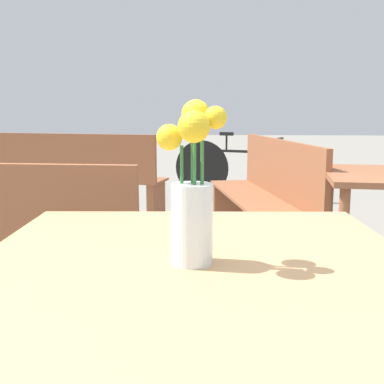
{
  "coord_description": "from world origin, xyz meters",
  "views": [
    {
      "loc": [
        0.05,
        -0.96,
        1.05
      ],
      "look_at": [
        -0.01,
        -0.02,
        0.89
      ],
      "focal_mm": 45.0,
      "sensor_mm": 36.0,
      "label": 1
    }
  ],
  "objects_px": {
    "table_front": "(195,302)",
    "flower_vase": "(192,200)",
    "bench_far": "(79,177)",
    "bicycle": "(241,169)",
    "bench_middle": "(267,195)"
  },
  "relations": [
    {
      "from": "flower_vase",
      "to": "bicycle",
      "type": "xyz_separation_m",
      "value": [
        0.3,
        4.83,
        -0.51
      ]
    },
    {
      "from": "bench_middle",
      "to": "bench_far",
      "type": "height_order",
      "value": "same"
    },
    {
      "from": "bench_far",
      "to": "table_front",
      "type": "bearing_deg",
      "value": -69.52
    },
    {
      "from": "bench_middle",
      "to": "bicycle",
      "type": "xyz_separation_m",
      "value": [
        -0.08,
        2.42,
        -0.11
      ]
    },
    {
      "from": "bench_middle",
      "to": "bench_far",
      "type": "distance_m",
      "value": 1.8
    },
    {
      "from": "flower_vase",
      "to": "bench_middle",
      "type": "distance_m",
      "value": 2.47
    },
    {
      "from": "table_front",
      "to": "bench_middle",
      "type": "xyz_separation_m",
      "value": [
        0.38,
        2.39,
        -0.18
      ]
    },
    {
      "from": "table_front",
      "to": "flower_vase",
      "type": "distance_m",
      "value": 0.22
    },
    {
      "from": "table_front",
      "to": "flower_vase",
      "type": "height_order",
      "value": "flower_vase"
    },
    {
      "from": "bench_middle",
      "to": "bicycle",
      "type": "bearing_deg",
      "value": 91.91
    },
    {
      "from": "table_front",
      "to": "flower_vase",
      "type": "bearing_deg",
      "value": -104.6
    },
    {
      "from": "table_front",
      "to": "bicycle",
      "type": "distance_m",
      "value": 4.83
    },
    {
      "from": "flower_vase",
      "to": "bench_far",
      "type": "relative_size",
      "value": 0.21
    },
    {
      "from": "table_front",
      "to": "bench_far",
      "type": "bearing_deg",
      "value": 110.48
    },
    {
      "from": "bench_far",
      "to": "bicycle",
      "type": "relative_size",
      "value": 0.97
    }
  ]
}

